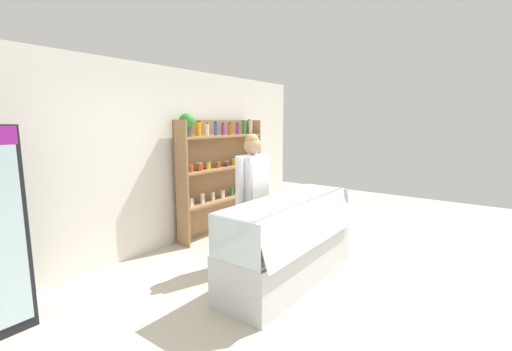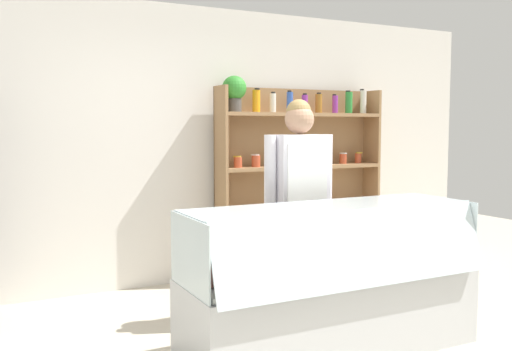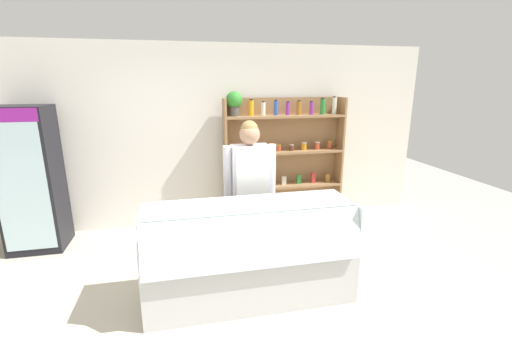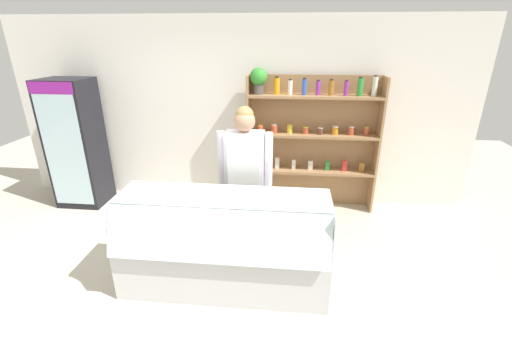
{
  "view_description": "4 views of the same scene",
  "coord_description": "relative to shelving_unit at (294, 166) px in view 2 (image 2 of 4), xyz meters",
  "views": [
    {
      "loc": [
        -3.2,
        -1.93,
        1.9
      ],
      "look_at": [
        0.5,
        0.8,
        1.17
      ],
      "focal_mm": 24.0,
      "sensor_mm": 36.0,
      "label": 1
    },
    {
      "loc": [
        -2.02,
        -3.07,
        1.53
      ],
      "look_at": [
        -0.13,
        0.61,
        1.18
      ],
      "focal_mm": 40.0,
      "sensor_mm": 36.0,
      "label": 2
    },
    {
      "loc": [
        -0.43,
        -2.96,
        2.15
      ],
      "look_at": [
        0.32,
        0.45,
        1.19
      ],
      "focal_mm": 24.0,
      "sensor_mm": 36.0,
      "label": 3
    },
    {
      "loc": [
        0.78,
        -2.78,
        2.42
      ],
      "look_at": [
        0.42,
        0.77,
        0.96
      ],
      "focal_mm": 24.0,
      "sensor_mm": 36.0,
      "label": 4
    }
  ],
  "objects": [
    {
      "name": "shelving_unit",
      "position": [
        0.0,
        0.0,
        0.0
      ],
      "size": [
        1.85,
        0.29,
        2.03
      ],
      "color": "#9E754C",
      "rests_on": "ground"
    },
    {
      "name": "shop_clerk",
      "position": [
        -0.74,
        -1.31,
        -0.08
      ],
      "size": [
        0.61,
        0.25,
        1.75
      ],
      "color": "#2D2D38",
      "rests_on": "ground"
    },
    {
      "name": "back_wall",
      "position": [
        -1.04,
        0.22,
        0.23
      ],
      "size": [
        6.8,
        0.1,
        2.7
      ],
      "primitive_type": "cube",
      "color": "white",
      "rests_on": "ground"
    },
    {
      "name": "deli_display_case",
      "position": [
        -0.87,
        -1.94,
        -0.81
      ],
      "size": [
        2.06,
        0.74,
        1.01
      ],
      "color": "silver",
      "rests_on": "ground"
    }
  ]
}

